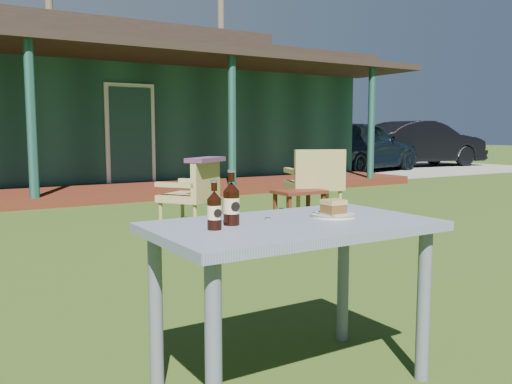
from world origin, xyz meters
TOP-DOWN VIEW (x-y plane):
  - ground at (0.00, 0.00)m, footprint 80.00×80.00m
  - gravel_strip at (10.50, 8.50)m, footprint 9.00×6.00m
  - tree_mid at (3.00, 18.50)m, footprint 0.28×0.28m
  - tree_right at (9.50, 17.00)m, footprint 0.28×0.28m
  - car_near at (8.93, 7.84)m, footprint 4.52×2.70m
  - car_far at (12.17, 8.54)m, footprint 4.50×1.94m
  - cafe_table at (0.00, -1.60)m, footprint 1.20×0.70m
  - plate at (0.24, -1.58)m, footprint 0.20×0.20m
  - cake_slice at (0.25, -1.57)m, footprint 0.09×0.09m
  - fork at (0.17, -1.59)m, footprint 0.03×0.14m
  - cola_bottle_near at (-0.26, -1.53)m, footprint 0.07×0.07m
  - cola_bottle_far at (-0.37, -1.59)m, footprint 0.06×0.06m
  - bottle_cap at (-0.06, -1.49)m, footprint 0.03×0.03m
  - armchair_left at (1.28, 2.15)m, footprint 0.77×0.76m
  - armchair_right at (2.96, 2.06)m, footprint 0.83×0.80m
  - floral_throw at (1.37, 2.03)m, footprint 0.60×0.52m
  - side_table at (2.53, 1.83)m, footprint 0.60×0.40m

SIDE VIEW (x-z plane):
  - ground at x=0.00m, z-range 0.00..0.00m
  - gravel_strip at x=10.50m, z-range 0.00..0.02m
  - side_table at x=2.53m, z-range 0.14..0.54m
  - armchair_left at x=1.28m, z-range 0.05..0.81m
  - armchair_right at x=2.96m, z-range 0.06..0.94m
  - cafe_table at x=0.00m, z-range 0.26..0.98m
  - car_near at x=8.93m, z-range 0.00..1.44m
  - car_far at x=12.17m, z-range 0.00..1.44m
  - bottle_cap at x=-0.06m, z-range 0.72..0.73m
  - plate at x=0.24m, z-range 0.72..0.74m
  - fork at x=0.17m, z-range 0.73..0.74m
  - cake_slice at x=0.25m, z-range 0.73..0.80m
  - floral_throw at x=1.37m, z-range 0.77..0.82m
  - cola_bottle_far at x=-0.37m, z-range 0.70..0.90m
  - cola_bottle_near at x=-0.26m, z-range 0.70..0.93m
  - tree_mid at x=3.00m, z-range 0.00..9.50m
  - tree_right at x=9.50m, z-range 0.00..11.00m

